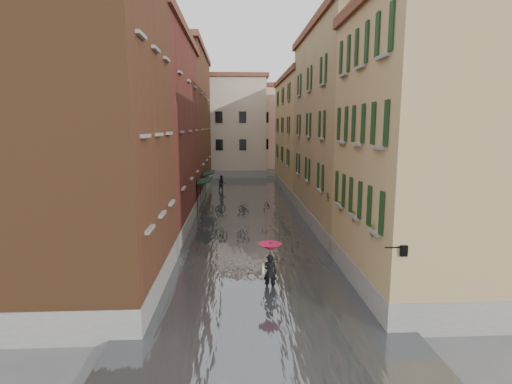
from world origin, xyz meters
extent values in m
plane|color=#575759|center=(0.00, 0.00, 0.00)|extent=(120.00, 120.00, 0.00)
cube|color=#51555A|center=(0.00, 13.00, 0.10)|extent=(10.00, 60.00, 0.20)
cube|color=brown|center=(-7.00, -2.00, 6.50)|extent=(6.00, 8.00, 13.00)
cube|color=brown|center=(-7.00, 9.00, 6.25)|extent=(6.00, 14.00, 12.50)
cube|color=brown|center=(-7.00, 24.00, 7.00)|extent=(6.00, 16.00, 14.00)
cube|color=tan|center=(7.00, -2.00, 5.75)|extent=(6.00, 8.00, 11.50)
cube|color=#948859|center=(7.00, 9.00, 6.50)|extent=(6.00, 14.00, 13.00)
cube|color=tan|center=(7.00, 24.00, 5.75)|extent=(6.00, 16.00, 11.50)
cube|color=#BBAF94|center=(-3.00, 38.00, 6.50)|extent=(12.00, 9.00, 13.00)
cube|color=#D1A493|center=(6.00, 40.00, 6.00)|extent=(10.00, 9.00, 12.00)
cube|color=black|center=(-3.45, 14.12, 2.55)|extent=(1.09, 3.26, 0.31)
cylinder|color=black|center=(-3.95, 12.49, 1.40)|extent=(0.06, 0.06, 2.80)
cylinder|color=black|center=(-3.95, 15.75, 1.40)|extent=(0.06, 0.06, 2.80)
cube|color=black|center=(-3.45, 19.36, 2.55)|extent=(1.09, 3.04, 0.31)
cylinder|color=black|center=(-3.95, 17.84, 1.40)|extent=(0.06, 0.06, 2.80)
cylinder|color=black|center=(-3.95, 20.89, 1.40)|extent=(0.06, 0.06, 2.80)
cylinder|color=black|center=(4.05, -6.00, 3.10)|extent=(0.60, 0.05, 0.05)
cube|color=black|center=(4.35, -6.00, 3.00)|extent=(0.22, 0.22, 0.35)
cube|color=beige|center=(4.35, -6.00, 3.00)|extent=(0.14, 0.14, 0.24)
cube|color=brown|center=(4.12, -4.15, 3.15)|extent=(0.22, 0.85, 0.18)
imported|color=#265926|center=(4.12, -4.15, 3.57)|extent=(0.59, 0.51, 0.66)
cube|color=brown|center=(4.12, -1.82, 3.15)|extent=(0.22, 0.85, 0.18)
imported|color=#265926|center=(4.12, -1.82, 3.57)|extent=(0.59, 0.51, 0.66)
cube|color=brown|center=(4.12, 0.32, 3.15)|extent=(0.22, 0.85, 0.18)
imported|color=#265926|center=(4.12, 0.32, 3.57)|extent=(0.59, 0.51, 0.66)
cube|color=brown|center=(4.12, 2.80, 3.15)|extent=(0.22, 0.85, 0.18)
imported|color=#265926|center=(4.12, 2.80, 3.57)|extent=(0.59, 0.51, 0.66)
imported|color=black|center=(0.45, -1.96, 0.79)|extent=(0.63, 0.47, 1.58)
cube|color=beige|center=(0.17, -1.91, 0.95)|extent=(0.08, 0.30, 0.38)
cylinder|color=black|center=(0.45, -1.96, 1.35)|extent=(0.02, 0.02, 1.00)
cone|color=#B50C38|center=(0.45, -1.96, 1.92)|extent=(1.04, 1.04, 0.28)
imported|color=black|center=(-2.41, 23.56, 0.89)|extent=(1.01, 0.87, 1.79)
camera|label=1|loc=(-0.96, -17.95, 6.91)|focal=28.00mm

